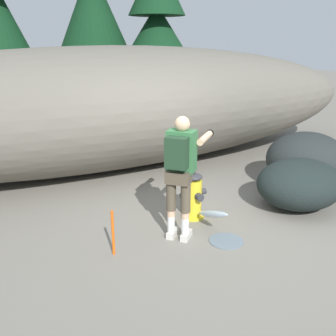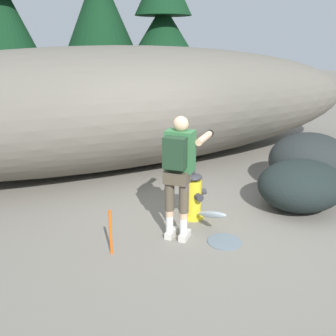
{
  "view_description": "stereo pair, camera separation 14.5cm",
  "coord_description": "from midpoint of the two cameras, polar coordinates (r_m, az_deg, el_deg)",
  "views": [
    {
      "loc": [
        -2.82,
        -4.3,
        2.56
      ],
      "look_at": [
        -0.21,
        0.55,
        0.75
      ],
      "focal_mm": 41.11,
      "sensor_mm": 36.0,
      "label": 1
    },
    {
      "loc": [
        -2.69,
        -4.37,
        2.56
      ],
      "look_at": [
        -0.21,
        0.55,
        0.75
      ],
      "focal_mm": 41.11,
      "sensor_mm": 36.0,
      "label": 2
    }
  ],
  "objects": [
    {
      "name": "dirt_embankment",
      "position": [
        8.22,
        -6.86,
        8.89
      ],
      "size": [
        12.82,
        3.2,
        2.5
      ],
      "primitive_type": "ellipsoid",
      "color": "#666056",
      "rests_on": "ground_plane"
    },
    {
      "name": "boulder_large",
      "position": [
        6.49,
        19.73,
        -2.41
      ],
      "size": [
        1.49,
        1.32,
        0.8
      ],
      "primitive_type": "ellipsoid",
      "rotation": [
        0.0,
        0.0,
        3.08
      ],
      "color": "black",
      "rests_on": "ground_plane"
    },
    {
      "name": "utility_worker",
      "position": [
        5.01,
        2.54,
        0.75
      ],
      "size": [
        0.98,
        0.94,
        1.67
      ],
      "rotation": [
        0.0,
        0.0,
        0.74
      ],
      "color": "beige",
      "rests_on": "ground_plane"
    },
    {
      "name": "pine_tree_left",
      "position": [
        12.82,
        -23.15,
        20.92
      ],
      "size": [
        2.52,
        2.52,
        6.3
      ],
      "color": "#47331E",
      "rests_on": "ground_plane"
    },
    {
      "name": "survey_stake",
      "position": [
        4.91,
        -7.66,
        -9.41
      ],
      "size": [
        0.04,
        0.04,
        0.6
      ],
      "primitive_type": "cylinder",
      "color": "#E55914",
      "rests_on": "ground_plane"
    },
    {
      "name": "hydrant_water_jet",
      "position": [
        5.42,
        7.74,
        -7.85
      ],
      "size": [
        0.46,
        0.93,
        0.44
      ],
      "color": "silver",
      "rests_on": "ground_plane"
    },
    {
      "name": "ground_plane",
      "position": [
        5.75,
        5.16,
        -8.57
      ],
      "size": [
        56.0,
        56.0,
        0.04
      ],
      "primitive_type": "cube",
      "color": "slate"
    },
    {
      "name": "boulder_mid",
      "position": [
        7.49,
        20.78,
        1.01
      ],
      "size": [
        2.14,
        2.14,
        1.0
      ],
      "primitive_type": "ellipsoid",
      "rotation": [
        0.0,
        0.0,
        3.92
      ],
      "color": "#242A29",
      "rests_on": "ground_plane"
    },
    {
      "name": "fire_hydrant",
      "position": [
        5.82,
        4.46,
        -4.24
      ],
      "size": [
        0.43,
        0.39,
        0.76
      ],
      "color": "yellow",
      "rests_on": "ground_plane"
    },
    {
      "name": "pine_tree_right",
      "position": [
        13.33,
        -0.38,
        20.29
      ],
      "size": [
        2.85,
        2.85,
        5.21
      ],
      "color": "#47331E",
      "rests_on": "ground_plane"
    }
  ]
}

